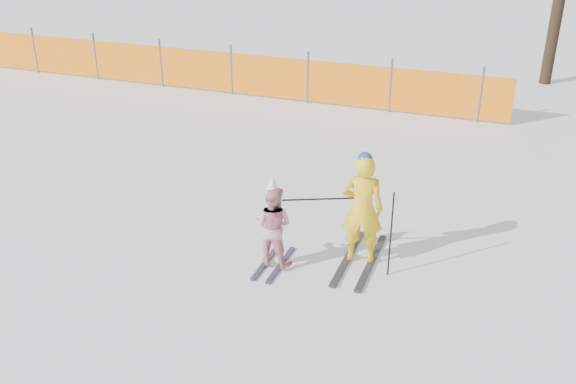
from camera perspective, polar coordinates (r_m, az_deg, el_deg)
name	(u,v)px	position (r m, az deg, el deg)	size (l,w,h in m)	color
ground	(275,273)	(8.84, -1.13, -7.18)	(120.00, 120.00, 0.00)	white
adult	(362,209)	(8.74, 6.61, -1.54)	(0.63, 1.54, 1.66)	black
child	(273,225)	(8.70, -1.36, -2.97)	(0.59, 0.98, 1.36)	black
ski_poles	(359,219)	(8.56, 6.31, -2.41)	(1.46, 0.42, 1.24)	black
safety_fence	(207,70)	(16.57, -7.21, 10.70)	(14.74, 0.06, 1.25)	#595960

